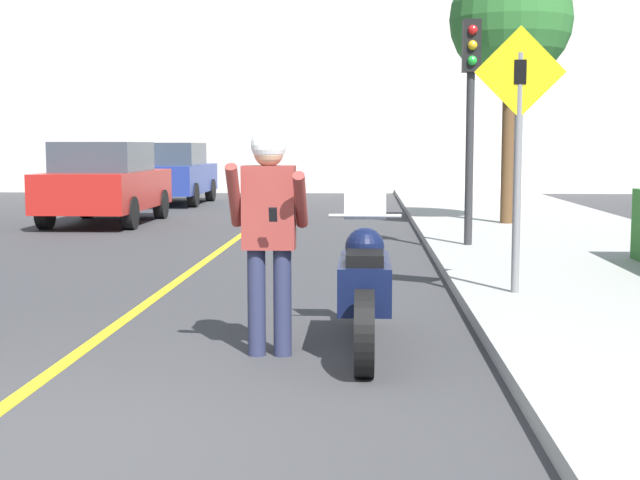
% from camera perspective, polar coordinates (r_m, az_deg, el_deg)
% --- Properties ---
extents(ground_plane, '(80.00, 80.00, 0.00)m').
position_cam_1_polar(ground_plane, '(5.14, -16.21, -12.53)').
color(ground_plane, '#38383A').
extents(road_center_line, '(0.12, 36.00, 0.01)m').
position_cam_1_polar(road_center_line, '(10.95, -8.90, -2.46)').
color(road_center_line, yellow).
rests_on(road_center_line, ground).
extents(building_backdrop, '(28.00, 1.20, 9.70)m').
position_cam_1_polar(building_backdrop, '(30.81, -0.12, 12.12)').
color(building_backdrop, beige).
rests_on(building_backdrop, ground).
extents(motorcycle, '(0.62, 2.34, 1.29)m').
position_cam_1_polar(motorcycle, '(7.09, 2.87, -2.96)').
color(motorcycle, black).
rests_on(motorcycle, ground).
extents(person_biker, '(0.59, 0.48, 1.76)m').
position_cam_1_polar(person_biker, '(6.78, -3.29, 1.52)').
color(person_biker, '#282D4C').
rests_on(person_biker, ground).
extents(crossing_sign, '(0.91, 0.08, 2.66)m').
position_cam_1_polar(crossing_sign, '(9.16, 12.59, 6.65)').
color(crossing_sign, slate).
rests_on(crossing_sign, sidewalk_curb).
extents(traffic_light, '(0.26, 0.30, 3.32)m').
position_cam_1_polar(traffic_light, '(13.49, 9.63, 9.55)').
color(traffic_light, '#2D2D30').
rests_on(traffic_light, sidewalk_curb).
extents(street_tree, '(2.30, 2.30, 4.97)m').
position_cam_1_polar(street_tree, '(17.54, 12.11, 13.50)').
color(street_tree, brown).
rests_on(street_tree, sidewalk_curb).
extents(parked_car_red, '(1.88, 4.20, 1.68)m').
position_cam_1_polar(parked_car_red, '(18.87, -13.56, 3.61)').
color(parked_car_red, black).
rests_on(parked_car_red, ground).
extents(parked_car_blue, '(1.88, 4.20, 1.68)m').
position_cam_1_polar(parked_car_blue, '(24.85, -9.46, 4.26)').
color(parked_car_blue, black).
rests_on(parked_car_blue, ground).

